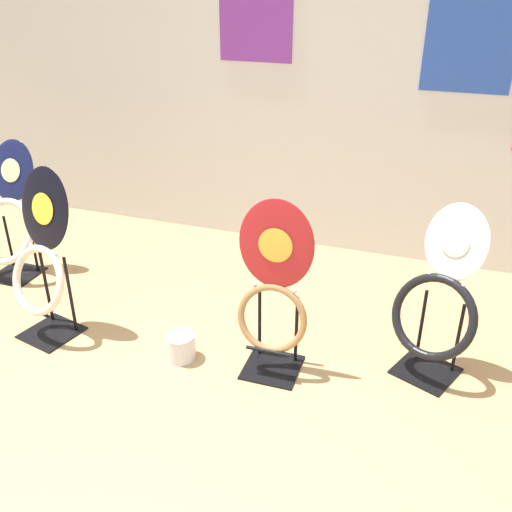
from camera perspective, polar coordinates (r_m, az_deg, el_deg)
The scene contains 7 objects.
ground_plane at distance 2.39m, azimuth -7.55°, elevation -24.07°, with size 14.00×14.00×0.00m, color tan.
wall_back at distance 3.85m, azimuth 8.11°, elevation 18.81°, with size 8.00×0.07×2.60m.
toilet_seat_display_navy_moon at distance 3.97m, azimuth -23.55°, elevation 3.46°, with size 0.44×0.38×0.87m.
toilet_seat_display_white_plain at distance 2.87m, azimuth 17.78°, elevation -4.49°, with size 0.47×0.41×0.88m.
toilet_seat_display_crimson_swirl at distance 2.74m, azimuth 1.78°, elevation -3.98°, with size 0.37×0.28×0.92m.
toilet_seat_display_jazz_black at distance 3.22m, azimuth -20.65°, elevation -0.62°, with size 0.42×0.37×0.94m.
paint_can at distance 3.03m, azimuth -7.50°, elevation -8.89°, with size 0.15×0.15×0.15m.
Camera 1 is at (0.75, -1.29, 1.86)m, focal length 40.00 mm.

